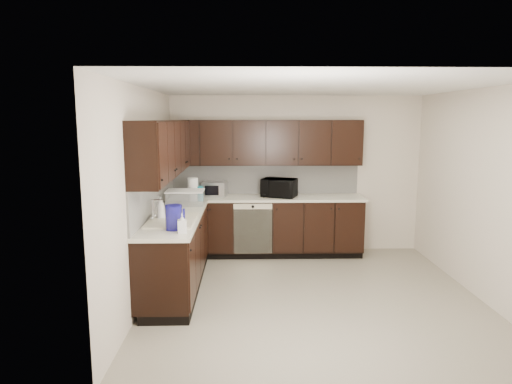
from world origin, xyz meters
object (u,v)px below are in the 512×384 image
microwave (279,188)px  toaster_oven (215,189)px  storage_bin (185,198)px  sink (172,226)px  blue_pitcher (174,217)px

microwave → toaster_oven: 1.00m
storage_bin → sink: bearing=-91.3°
sink → microwave: (1.39, 1.67, 0.20)m
sink → microwave: 2.19m
toaster_oven → storage_bin: bearing=-109.3°
toaster_oven → storage_bin: size_ratio=0.71×
microwave → sink: bearing=-108.8°
sink → blue_pitcher: blue_pitcher is taller
blue_pitcher → microwave: bearing=67.0°
storage_bin → microwave: bearing=24.4°
sink → blue_pitcher: (0.09, -0.41, 0.20)m
microwave → blue_pitcher: microwave is taller
toaster_oven → blue_pitcher: (-0.30, -2.16, 0.02)m
toaster_oven → storage_bin: toaster_oven is taller
toaster_oven → storage_bin: 0.79m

